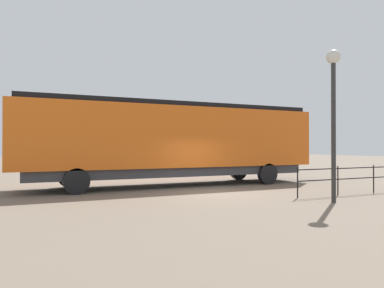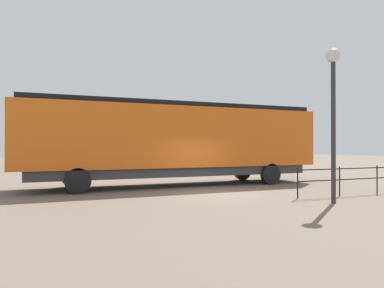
# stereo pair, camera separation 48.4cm
# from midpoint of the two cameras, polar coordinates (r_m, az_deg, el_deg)

# --- Properties ---
(ground_plane) EXTENTS (120.00, 120.00, 0.00)m
(ground_plane) POSITION_cam_midpoint_polar(r_m,az_deg,el_deg) (15.41, 4.37, -7.89)
(ground_plane) COLOR #756656
(locomotive) EXTENTS (3.20, 15.27, 4.20)m
(locomotive) POSITION_cam_midpoint_polar(r_m,az_deg,el_deg) (18.63, -0.34, 0.63)
(locomotive) COLOR orange
(locomotive) RESTS_ON ground_plane
(lamp_post) EXTENTS (0.51, 0.51, 5.49)m
(lamp_post) POSITION_cam_midpoint_polar(r_m,az_deg,el_deg) (13.82, 22.50, 7.47)
(lamp_post) COLOR #2D2D2D
(lamp_post) RESTS_ON ground_plane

